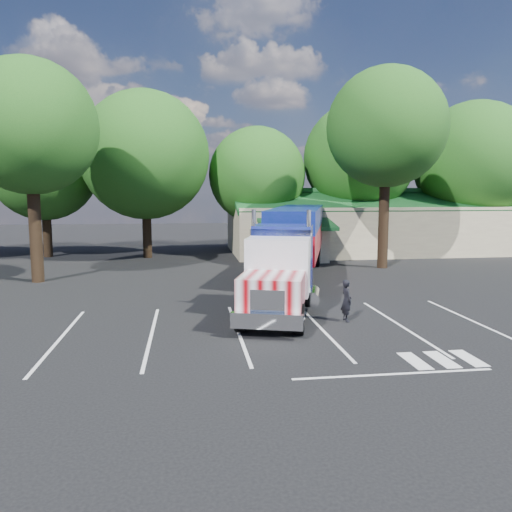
{
  "coord_description": "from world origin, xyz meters",
  "views": [
    {
      "loc": [
        -1.82,
        -24.12,
        5.21
      ],
      "look_at": [
        1.59,
        0.57,
        2.0
      ],
      "focal_mm": 35.0,
      "sensor_mm": 36.0,
      "label": 1
    }
  ],
  "objects": [
    {
      "name": "tree_row_b",
      "position": [
        -13.0,
        17.8,
        7.13
      ],
      "size": [
        8.4,
        8.4,
        11.35
      ],
      "color": "black",
      "rests_on": "ground"
    },
    {
      "name": "semi_truck",
      "position": [
        4.27,
        3.89,
        2.52
      ],
      "size": [
        8.69,
        21.09,
        4.45
      ],
      "rotation": [
        0.0,
        0.0,
        -0.3
      ],
      "color": "black",
      "rests_on": "ground"
    },
    {
      "name": "tree_near_left",
      "position": [
        -10.5,
        6.0,
        8.81
      ],
      "size": [
        7.6,
        7.6,
        12.65
      ],
      "color": "black",
      "rests_on": "ground"
    },
    {
      "name": "ground",
      "position": [
        0.0,
        0.0,
        0.0
      ],
      "size": [
        120.0,
        120.0,
        0.0
      ],
      "primitive_type": "plane",
      "color": "black",
      "rests_on": "ground"
    },
    {
      "name": "event_hall",
      "position": [
        13.74,
        17.81,
        2.21
      ],
      "size": [
        24.2,
        14.12,
        5.55
      ],
      "color": "#C0B58E",
      "rests_on": "ground"
    },
    {
      "name": "woman",
      "position": [
        4.5,
        -5.06,
        0.85
      ],
      "size": [
        0.46,
        0.66,
        1.7
      ],
      "primitive_type": "imported",
      "rotation": [
        0.0,
        0.0,
        1.66
      ],
      "color": "black",
      "rests_on": "ground"
    },
    {
      "name": "tree_row_f",
      "position": [
        23.0,
        16.8,
        7.79
      ],
      "size": [
        10.4,
        10.4,
        13.0
      ],
      "color": "black",
      "rests_on": "ground"
    },
    {
      "name": "bicycle",
      "position": [
        4.21,
        1.0,
        0.47
      ],
      "size": [
        0.76,
        1.83,
        0.94
      ],
      "primitive_type": "imported",
      "rotation": [
        0.0,
        0.0,
        0.08
      ],
      "color": "black",
      "rests_on": "ground"
    },
    {
      "name": "tree_row_c",
      "position": [
        -5.0,
        16.2,
        8.04
      ],
      "size": [
        10.0,
        10.0,
        13.05
      ],
      "color": "black",
      "rests_on": "ground"
    },
    {
      "name": "tree_near_right",
      "position": [
        11.5,
        8.5,
        9.46
      ],
      "size": [
        8.0,
        8.0,
        13.5
      ],
      "color": "black",
      "rests_on": "ground"
    },
    {
      "name": "silver_sedan",
      "position": [
        8.71,
        13.4,
        0.63
      ],
      "size": [
        3.98,
        1.78,
        1.27
      ],
      "primitive_type": "imported",
      "rotation": [
        0.0,
        0.0,
        1.45
      ],
      "color": "#96999D",
      "rests_on": "ground"
    },
    {
      "name": "tree_row_d",
      "position": [
        4.0,
        17.5,
        6.58
      ],
      "size": [
        8.0,
        8.0,
        10.6
      ],
      "color": "black",
      "rests_on": "ground"
    },
    {
      "name": "tree_row_e",
      "position": [
        13.0,
        18.0,
        8.09
      ],
      "size": [
        9.6,
        9.6,
        12.9
      ],
      "color": "black",
      "rests_on": "ground"
    }
  ]
}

